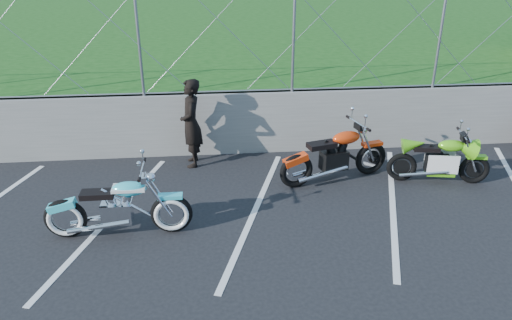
{
  "coord_description": "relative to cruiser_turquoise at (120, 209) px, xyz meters",
  "views": [
    {
      "loc": [
        -0.69,
        -6.3,
        4.29
      ],
      "look_at": [
        0.04,
        1.3,
        0.79
      ],
      "focal_mm": 35.0,
      "sensor_mm": 36.0,
      "label": 1
    }
  ],
  "objects": [
    {
      "name": "ground",
      "position": [
        2.12,
        -0.46,
        -0.45
      ],
      "size": [
        90.0,
        90.0,
        0.0
      ],
      "primitive_type": "plane",
      "color": "black",
      "rests_on": "ground"
    },
    {
      "name": "person_standing",
      "position": [
        1.05,
        2.48,
        0.43
      ],
      "size": [
        0.45,
        0.66,
        1.76
      ],
      "primitive_type": "imported",
      "rotation": [
        0.0,
        0.0,
        -1.53
      ],
      "color": "black",
      "rests_on": "ground"
    },
    {
      "name": "naked_orange",
      "position": [
        3.74,
        1.52,
        0.03
      ],
      "size": [
        2.18,
        0.83,
        1.11
      ],
      "rotation": [
        0.0,
        0.0,
        0.26
      ],
      "color": "black",
      "rests_on": "ground"
    },
    {
      "name": "retaining_wall",
      "position": [
        2.12,
        3.04,
        0.2
      ],
      "size": [
        30.0,
        0.22,
        1.3
      ],
      "primitive_type": "cube",
      "color": "slate",
      "rests_on": "ground"
    },
    {
      "name": "sportbike_green",
      "position": [
        5.64,
        1.25,
        -0.03
      ],
      "size": [
        1.87,
        0.66,
        0.97
      ],
      "rotation": [
        0.0,
        0.0,
        -0.18
      ],
      "color": "black",
      "rests_on": "ground"
    },
    {
      "name": "chain_link_fence",
      "position": [
        2.12,
        3.04,
        1.85
      ],
      "size": [
        28.0,
        0.03,
        2.0
      ],
      "color": "gray",
      "rests_on": "retaining_wall"
    },
    {
      "name": "parking_lines",
      "position": [
        3.32,
        0.54,
        -0.44
      ],
      "size": [
        18.29,
        4.31,
        0.01
      ],
      "color": "silver",
      "rests_on": "ground"
    },
    {
      "name": "cruiser_turquoise",
      "position": [
        0.0,
        0.0,
        0.0
      ],
      "size": [
        2.25,
        0.71,
        1.12
      ],
      "rotation": [
        0.0,
        0.0,
        -0.0
      ],
      "color": "black",
      "rests_on": "ground"
    },
    {
      "name": "grass_field",
      "position": [
        2.12,
        13.04,
        0.2
      ],
      "size": [
        30.0,
        20.0,
        1.3
      ],
      "primitive_type": "cube",
      "color": "#164512",
      "rests_on": "ground"
    }
  ]
}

